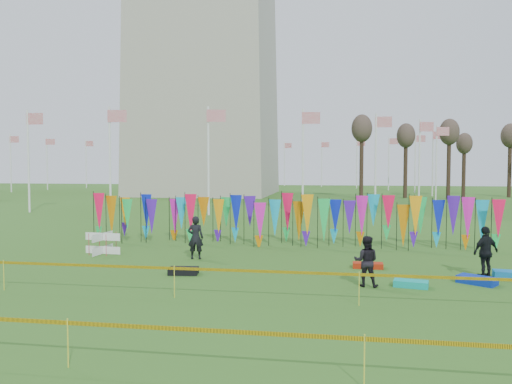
# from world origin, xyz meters

# --- Properties ---
(ground) EXTENTS (160.00, 160.00, 0.00)m
(ground) POSITION_xyz_m (0.00, 0.00, 0.00)
(ground) COLOR #2D5718
(ground) RESTS_ON ground
(flagpole_ring) EXTENTS (57.40, 56.16, 8.00)m
(flagpole_ring) POSITION_xyz_m (-14.00, 48.00, 4.00)
(flagpole_ring) COLOR white
(flagpole_ring) RESTS_ON ground
(banner_row) EXTENTS (18.64, 0.64, 2.22)m
(banner_row) POSITION_xyz_m (0.28, 7.94, 1.34)
(banner_row) COLOR black
(banner_row) RESTS_ON ground
(caution_tape_near) EXTENTS (26.00, 0.02, 0.90)m
(caution_tape_near) POSITION_xyz_m (-0.22, -1.69, 0.78)
(caution_tape_near) COLOR #FFC605
(caution_tape_near) RESTS_ON ground
(caution_tape_far) EXTENTS (26.00, 0.02, 0.90)m
(caution_tape_far) POSITION_xyz_m (-0.22, -6.58, 0.78)
(caution_tape_far) COLOR #FFC605
(caution_tape_far) RESTS_ON ground
(box_kite) EXTENTS (0.81, 0.81, 0.89)m
(box_kite) POSITION_xyz_m (-6.93, 4.40, 0.45)
(box_kite) COLOR red
(box_kite) RESTS_ON ground
(person_left) EXTENTS (0.66, 0.51, 1.69)m
(person_left) POSITION_xyz_m (-2.84, 3.96, 0.84)
(person_left) COLOR black
(person_left) RESTS_ON ground
(person_mid) EXTENTS (0.80, 0.55, 1.53)m
(person_mid) POSITION_xyz_m (3.48, 0.50, 0.77)
(person_mid) COLOR black
(person_mid) RESTS_ON ground
(person_right) EXTENTS (1.13, 0.98, 1.68)m
(person_right) POSITION_xyz_m (7.39, 2.34, 0.84)
(person_right) COLOR black
(person_right) RESTS_ON ground
(kite_bag_turquoise) EXTENTS (1.08, 0.70, 0.20)m
(kite_bag_turquoise) POSITION_xyz_m (4.81, 0.63, 0.10)
(kite_bag_turquoise) COLOR #0BB1A6
(kite_bag_turquoise) RESTS_ON ground
(kite_bag_blue) EXTENTS (1.23, 1.10, 0.23)m
(kite_bag_blue) POSITION_xyz_m (6.88, 1.36, 0.12)
(kite_bag_blue) COLOR #0B2DB3
(kite_bag_blue) RESTS_ON ground
(kite_bag_red) EXTENTS (1.06, 0.51, 0.19)m
(kite_bag_red) POSITION_xyz_m (3.70, 3.26, 0.10)
(kite_bag_red) COLOR #B1240B
(kite_bag_red) RESTS_ON ground
(kite_bag_black) EXTENTS (1.03, 0.68, 0.22)m
(kite_bag_black) POSITION_xyz_m (-2.48, 1.23, 0.11)
(kite_bag_black) COLOR black
(kite_bag_black) RESTS_ON ground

